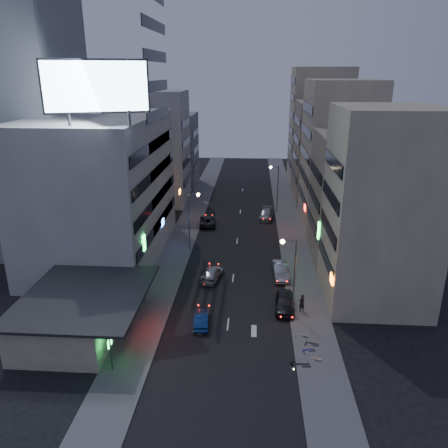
# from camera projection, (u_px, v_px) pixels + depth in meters

# --- Properties ---
(ground) EXTENTS (180.00, 180.00, 0.00)m
(ground) POSITION_uv_depth(u_px,v_px,m) (225.00, 349.00, 38.31)
(ground) COLOR black
(ground) RESTS_ON ground
(sidewalk_left) EXTENTS (4.00, 120.00, 0.12)m
(sidewalk_left) POSITION_uv_depth(u_px,v_px,m) (186.00, 230.00, 67.07)
(sidewalk_left) COLOR #4C4C4F
(sidewalk_left) RESTS_ON ground
(sidewalk_right) EXTENTS (4.00, 120.00, 0.12)m
(sidewalk_right) POSITION_uv_depth(u_px,v_px,m) (291.00, 232.00, 66.04)
(sidewalk_right) COLOR #4C4C4F
(sidewalk_right) RESTS_ON ground
(food_court) EXTENTS (11.00, 13.00, 3.88)m
(food_court) POSITION_uv_depth(u_px,v_px,m) (77.00, 312.00, 40.44)
(food_court) COLOR #BDB094
(food_court) RESTS_ON ground
(white_building) EXTENTS (14.00, 24.00, 18.00)m
(white_building) POSITION_uv_depth(u_px,v_px,m) (102.00, 189.00, 55.29)
(white_building) COLOR #B6B6B1
(white_building) RESTS_ON ground
(grey_tower) EXTENTS (10.00, 14.00, 34.00)m
(grey_tower) POSITION_uv_depth(u_px,v_px,m) (36.00, 121.00, 56.06)
(grey_tower) COLOR gray
(grey_tower) RESTS_ON ground
(shophouse_near) EXTENTS (10.00, 11.00, 20.00)m
(shophouse_near) POSITION_uv_depth(u_px,v_px,m) (381.00, 208.00, 43.94)
(shophouse_near) COLOR #BDB094
(shophouse_near) RESTS_ON ground
(shophouse_mid) EXTENTS (11.00, 12.00, 16.00)m
(shophouse_mid) POSITION_uv_depth(u_px,v_px,m) (358.00, 197.00, 55.40)
(shophouse_mid) COLOR tan
(shophouse_mid) RESTS_ON ground
(shophouse_far) EXTENTS (10.00, 14.00, 22.00)m
(shophouse_far) POSITION_uv_depth(u_px,v_px,m) (338.00, 155.00, 66.69)
(shophouse_far) COLOR #BDB094
(shophouse_far) RESTS_ON ground
(far_left_a) EXTENTS (11.00, 10.00, 20.00)m
(far_left_a) POSITION_uv_depth(u_px,v_px,m) (156.00, 149.00, 78.41)
(far_left_a) COLOR #B6B6B1
(far_left_a) RESTS_ON ground
(far_left_b) EXTENTS (12.00, 10.00, 15.00)m
(far_left_b) POSITION_uv_depth(u_px,v_px,m) (167.00, 150.00, 91.51)
(far_left_b) COLOR gray
(far_left_b) RESTS_ON ground
(far_right_a) EXTENTS (11.00, 12.00, 18.00)m
(far_right_a) POSITION_uv_depth(u_px,v_px,m) (326.00, 151.00, 81.45)
(far_right_a) COLOR tan
(far_right_a) RESTS_ON ground
(far_right_b) EXTENTS (12.00, 12.00, 24.00)m
(far_right_b) POSITION_uv_depth(u_px,v_px,m) (319.00, 126.00, 93.62)
(far_right_b) COLOR #BDB094
(far_right_b) RESTS_ON ground
(billboard) EXTENTS (9.52, 3.75, 6.20)m
(billboard) POSITION_uv_depth(u_px,v_px,m) (96.00, 87.00, 41.41)
(billboard) COLOR #595B60
(billboard) RESTS_ON white_building
(street_lamp_right_near) EXTENTS (1.60, 0.44, 8.02)m
(street_lamp_right_near) POSITION_uv_depth(u_px,v_px,m) (291.00, 267.00, 41.82)
(street_lamp_right_near) COLOR #595B60
(street_lamp_right_near) RESTS_ON sidewalk_right
(street_lamp_left) EXTENTS (1.60, 0.44, 8.02)m
(street_lamp_left) POSITION_uv_depth(u_px,v_px,m) (192.00, 213.00, 57.65)
(street_lamp_left) COLOR #595B60
(street_lamp_left) RESTS_ON sidewalk_left
(street_lamp_right_far) EXTENTS (1.60, 0.44, 8.02)m
(street_lamp_right_far) POSITION_uv_depth(u_px,v_px,m) (276.00, 182.00, 73.85)
(street_lamp_right_far) COLOR #595B60
(street_lamp_right_far) RESTS_ON sidewalk_right
(parked_car_right_near) EXTENTS (2.17, 4.86, 1.62)m
(parked_car_right_near) POSITION_uv_depth(u_px,v_px,m) (285.00, 303.00, 44.40)
(parked_car_right_near) COLOR #222326
(parked_car_right_near) RESTS_ON ground
(parked_car_right_mid) EXTENTS (2.01, 5.04, 1.63)m
(parked_car_right_mid) POSITION_uv_depth(u_px,v_px,m) (281.00, 271.00, 51.55)
(parked_car_right_mid) COLOR #A0A4A8
(parked_car_right_mid) RESTS_ON ground
(parked_car_left) EXTENTS (2.88, 5.41, 1.45)m
(parked_car_left) POSITION_uv_depth(u_px,v_px,m) (207.00, 221.00, 69.18)
(parked_car_left) COLOR #29282E
(parked_car_left) RESTS_ON ground
(parked_car_right_far) EXTENTS (2.61, 5.39, 1.51)m
(parked_car_right_far) POSITION_uv_depth(u_px,v_px,m) (266.00, 214.00, 72.16)
(parked_car_right_far) COLOR gray
(parked_car_right_far) RESTS_ON ground
(road_car_blue) EXTENTS (1.66, 3.96, 1.27)m
(road_car_blue) POSITION_uv_depth(u_px,v_px,m) (201.00, 319.00, 41.76)
(road_car_blue) COLOR navy
(road_car_blue) RESTS_ON ground
(road_car_silver) EXTENTS (2.71, 5.03, 1.38)m
(road_car_silver) POSITION_uv_depth(u_px,v_px,m) (212.00, 274.00, 51.06)
(road_car_silver) COLOR #AAACB3
(road_car_silver) RESTS_ON ground
(person) EXTENTS (0.81, 0.73, 1.86)m
(person) POSITION_uv_depth(u_px,v_px,m) (302.00, 303.00, 43.84)
(person) COLOR black
(person) RESTS_ON sidewalk_right
(scooter_black_a) EXTENTS (0.80, 2.06, 1.24)m
(scooter_black_a) POSITION_uv_depth(u_px,v_px,m) (310.00, 357.00, 36.04)
(scooter_black_a) COLOR black
(scooter_black_a) RESTS_ON sidewalk_right
(scooter_silver_a) EXTENTS (0.98, 1.71, 0.99)m
(scooter_silver_a) POSITION_uv_depth(u_px,v_px,m) (323.00, 354.00, 36.59)
(scooter_silver_a) COLOR #93959A
(scooter_silver_a) RESTS_ON sidewalk_right
(scooter_blue) EXTENTS (1.03, 1.81, 1.05)m
(scooter_blue) POSITION_uv_depth(u_px,v_px,m) (314.00, 343.00, 38.05)
(scooter_blue) COLOR navy
(scooter_blue) RESTS_ON sidewalk_right
(scooter_black_b) EXTENTS (1.03, 1.86, 1.08)m
(scooter_black_b) POSITION_uv_depth(u_px,v_px,m) (320.00, 339.00, 38.63)
(scooter_black_b) COLOR black
(scooter_black_b) RESTS_ON sidewalk_right
(scooter_silver_b) EXTENTS (1.06, 1.71, 0.99)m
(scooter_silver_b) POSITION_uv_depth(u_px,v_px,m) (309.00, 331.00, 39.88)
(scooter_silver_b) COLOR #A5A8AC
(scooter_silver_b) RESTS_ON sidewalk_right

